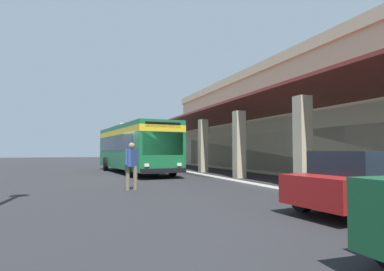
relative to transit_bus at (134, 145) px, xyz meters
name	(u,v)px	position (x,y,z in m)	size (l,w,h in m)	color
ground	(254,174)	(3.58, 7.02, -1.85)	(120.00, 120.00, 0.00)	#262628
curb_strip	(197,174)	(3.43, 3.20, -1.79)	(37.63, 0.50, 0.12)	#9E998E
plaza_building	(323,121)	(3.43, 12.82, 1.77)	(31.66, 13.95, 7.23)	#C6B793
transit_bus	(134,145)	(0.00, 0.00, 0.00)	(11.40, 3.62, 3.34)	#196638
parked_sedan_red	(376,181)	(16.01, 2.92, -1.10)	(2.67, 4.53, 1.47)	maroon
pedestrian	(132,163)	(9.47, -1.76, -0.84)	(0.54, 0.55, 1.78)	#726651
potted_palm	(169,160)	(-6.55, 4.35, -1.20)	(1.79, 1.78, 2.71)	brown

